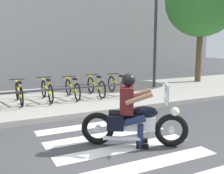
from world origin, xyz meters
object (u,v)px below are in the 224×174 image
object	(u,v)px
bicycle_3	(47,90)
street_lamp	(156,22)
bicycle_5	(96,86)
tree_near_rack	(202,0)
bicycle_6	(118,85)
bike_rack	(51,90)
bicycle_2	(19,93)
rider	(131,104)
bicycle_4	(72,89)
motorcycle	(135,123)

from	to	relation	value
bicycle_3	street_lamp	size ratio (longest dim) A/B	0.36
bicycle_3	street_lamp	world-z (taller)	street_lamp
bicycle_5	tree_near_rack	distance (m)	6.77
bicycle_3	tree_near_rack	xyz separation A→B (m)	(7.46, 1.07, 3.42)
bicycle_6	bike_rack	world-z (taller)	bicycle_6
bicycle_2	bicycle_6	distance (m)	3.43
bicycle_5	street_lamp	bearing A→B (deg)	12.84
rider	bike_rack	size ratio (longest dim) A/B	0.25
bicycle_4	bike_rack	world-z (taller)	bicycle_4
bicycle_4	street_lamp	size ratio (longest dim) A/B	0.35
bicycle_4	tree_near_rack	distance (m)	7.51
bike_rack	bicycle_6	bearing A→B (deg)	12.17
bicycle_2	street_lamp	distance (m)	6.01
motorcycle	bicycle_3	xyz separation A→B (m)	(-0.75, 4.22, 0.02)
motorcycle	rider	distance (m)	0.38
bicycle_3	motorcycle	bearing A→B (deg)	-79.90
rider	tree_near_rack	size ratio (longest dim) A/B	0.26
motorcycle	tree_near_rack	bearing A→B (deg)	38.28
bicycle_5	bicycle_6	distance (m)	0.86
bicycle_3	street_lamp	distance (m)	5.24
motorcycle	bicycle_5	world-z (taller)	motorcycle
bicycle_3	bicycle_4	distance (m)	0.86
motorcycle	bicycle_2	world-z (taller)	motorcycle
bicycle_3	bike_rack	size ratio (longest dim) A/B	0.29
bicycle_3	street_lamp	bearing A→B (deg)	8.18
bicycle_4	street_lamp	bearing A→B (deg)	9.99
rider	bicycle_4	world-z (taller)	rider
bicycle_2	bicycle_5	distance (m)	2.57
bicycle_3	bike_rack	distance (m)	0.56
bicycle_2	bike_rack	bearing A→B (deg)	-32.91
tree_near_rack	bicycle_2	bearing A→B (deg)	-172.68
bicycle_5	bicycle_6	world-z (taller)	bicycle_5
street_lamp	tree_near_rack	world-z (taller)	tree_near_rack
bicycle_4	bicycle_3	bearing A→B (deg)	-179.98
rider	bicycle_2	size ratio (longest dim) A/B	0.86
bicycle_5	bicycle_6	xyz separation A→B (m)	(0.86, 0.00, -0.01)
bicycle_3	bicycle_5	xyz separation A→B (m)	(1.72, -0.00, -0.00)
bicycle_6	tree_near_rack	size ratio (longest dim) A/B	0.29
bicycle_4	motorcycle	bearing A→B (deg)	-91.44
motorcycle	bicycle_4	bearing A→B (deg)	88.56
motorcycle	bike_rack	xyz separation A→B (m)	(-0.75, 3.67, 0.11)
bicycle_2	tree_near_rack	world-z (taller)	tree_near_rack
bicycle_2	bicycle_6	size ratio (longest dim) A/B	1.02
bicycle_4	rider	bearing A→B (deg)	-92.33
bicycle_5	street_lamp	world-z (taller)	street_lamp
bicycle_4	bicycle_5	xyz separation A→B (m)	(0.86, -0.00, 0.01)
bicycle_5	bicycle_4	bearing A→B (deg)	179.98
rider	street_lamp	world-z (taller)	street_lamp
bicycle_2	tree_near_rack	bearing A→B (deg)	7.32
bicycle_2	street_lamp	bearing A→B (deg)	6.91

